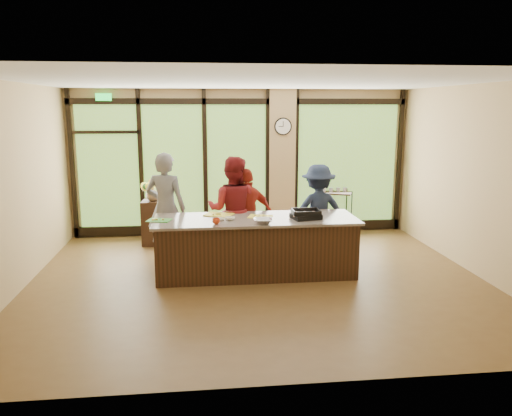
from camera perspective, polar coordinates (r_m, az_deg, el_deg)
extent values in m
plane|color=brown|center=(7.84, 0.20, -8.22)|extent=(7.00, 7.00, 0.00)
plane|color=silver|center=(7.39, 0.22, 14.26)|extent=(7.00, 7.00, 0.00)
plane|color=tan|center=(10.43, -1.69, 5.19)|extent=(7.00, 0.00, 7.00)
plane|color=tan|center=(7.88, -26.00, 1.98)|extent=(0.00, 6.00, 6.00)
plane|color=tan|center=(8.60, 24.09, 2.85)|extent=(0.00, 6.00, 6.00)
cube|color=tan|center=(10.47, 3.00, 5.21)|extent=(0.55, 0.12, 3.00)
cube|color=black|center=(10.32, -1.71, 12.08)|extent=(6.90, 0.08, 0.12)
cube|color=black|center=(10.62, -1.62, -2.26)|extent=(6.90, 0.08, 0.20)
cube|color=#19D83F|center=(10.40, -17.03, 12.03)|extent=(0.30, 0.04, 0.14)
cube|color=#375C20|center=(10.53, -16.52, 4.51)|extent=(1.20, 0.02, 2.50)
cube|color=#375C20|center=(10.38, -9.42, 4.74)|extent=(1.20, 0.02, 2.50)
cube|color=#375C20|center=(10.39, -2.23, 4.89)|extent=(1.20, 0.02, 2.50)
cube|color=#375C20|center=(10.82, 10.33, 4.97)|extent=(2.10, 0.02, 2.50)
cube|color=black|center=(10.65, -20.28, 4.62)|extent=(0.08, 0.08, 3.00)
cube|color=black|center=(10.41, -13.02, 4.89)|extent=(0.08, 0.08, 3.00)
cube|color=black|center=(10.34, -5.83, 5.08)|extent=(0.08, 0.08, 3.00)
cube|color=black|center=(10.44, 1.36, 5.20)|extent=(0.08, 0.08, 3.00)
cube|color=black|center=(10.53, 4.60, 5.22)|extent=(0.08, 0.08, 3.00)
cube|color=black|center=(11.18, 16.05, 5.17)|extent=(0.08, 0.08, 3.00)
cube|color=black|center=(7.99, -0.04, -4.52)|extent=(3.10, 1.00, 0.88)
cube|color=gray|center=(7.87, -0.04, -1.30)|extent=(3.20, 1.10, 0.04)
cylinder|color=black|center=(10.35, 3.10, 9.29)|extent=(0.36, 0.04, 0.36)
cylinder|color=white|center=(10.33, 3.12, 9.29)|extent=(0.31, 0.01, 0.31)
cube|color=black|center=(10.32, 3.13, 9.57)|extent=(0.01, 0.00, 0.11)
cube|color=black|center=(10.32, 2.85, 9.29)|extent=(0.09, 0.00, 0.01)
imported|color=slate|center=(8.62, -10.27, -0.01)|extent=(0.80, 0.64, 1.90)
imported|color=maroon|center=(8.51, -2.66, -0.23)|extent=(1.04, 0.90, 1.83)
imported|color=maroon|center=(8.59, -1.01, -0.83)|extent=(1.03, 0.70, 1.62)
imported|color=#1B243B|center=(8.93, 7.09, -0.33)|extent=(1.10, 0.66, 1.66)
cube|color=black|center=(7.86, 5.71, -0.95)|extent=(0.49, 0.42, 0.08)
imported|color=silver|center=(7.51, 0.81, -1.49)|extent=(0.31, 0.31, 0.07)
cube|color=#388B32|center=(7.84, -11.00, -1.38)|extent=(0.41, 0.35, 0.01)
cube|color=yellow|center=(8.11, -4.27, -0.75)|extent=(0.53, 0.47, 0.01)
cube|color=yellow|center=(7.95, 0.48, -0.98)|extent=(0.44, 0.38, 0.01)
imported|color=silver|center=(7.73, -3.00, -1.22)|extent=(0.20, 0.20, 0.05)
imported|color=silver|center=(7.72, -4.05, -1.28)|extent=(0.16, 0.16, 0.04)
imported|color=silver|center=(8.31, -3.09, -0.37)|extent=(0.14, 0.14, 0.03)
imported|color=red|center=(7.48, -4.57, -1.51)|extent=(0.15, 0.15, 0.09)
cube|color=black|center=(9.89, -11.56, -1.66)|extent=(0.47, 0.47, 0.87)
imported|color=brown|center=(9.78, -11.69, 1.62)|extent=(0.29, 0.29, 0.28)
cube|color=black|center=(10.74, 8.82, -1.88)|extent=(0.82, 0.67, 0.03)
cube|color=black|center=(10.61, 8.94, 1.74)|extent=(0.82, 0.67, 0.03)
cylinder|color=black|center=(10.43, 7.39, -0.68)|extent=(0.02, 0.02, 0.92)
cylinder|color=black|center=(10.60, 10.84, -0.59)|extent=(0.02, 0.02, 0.92)
cylinder|color=black|center=(10.78, 6.93, -0.27)|extent=(0.02, 0.02, 0.92)
cylinder|color=black|center=(10.95, 10.28, -0.19)|extent=(0.02, 0.02, 0.92)
imported|color=silver|center=(10.54, 7.76, 2.06)|extent=(0.14, 0.14, 0.10)
imported|color=silver|center=(10.58, 8.57, 2.07)|extent=(0.14, 0.14, 0.10)
imported|color=silver|center=(10.62, 9.38, 2.08)|extent=(0.14, 0.14, 0.10)
imported|color=silver|center=(10.66, 10.12, 2.09)|extent=(0.14, 0.14, 0.10)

